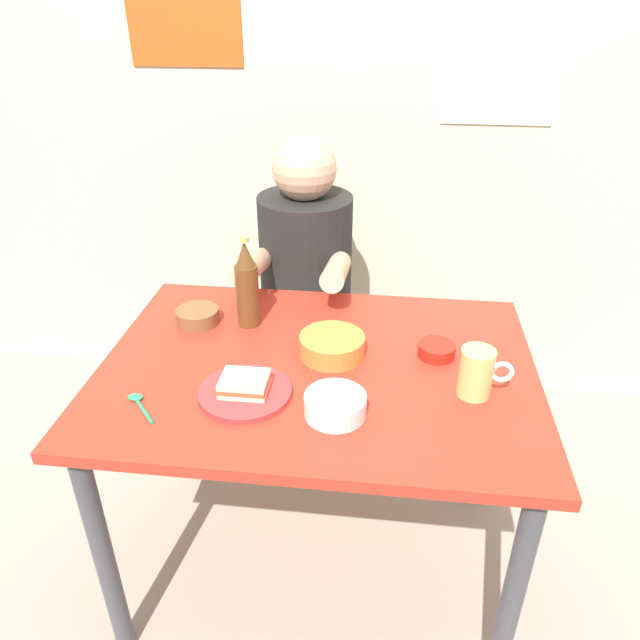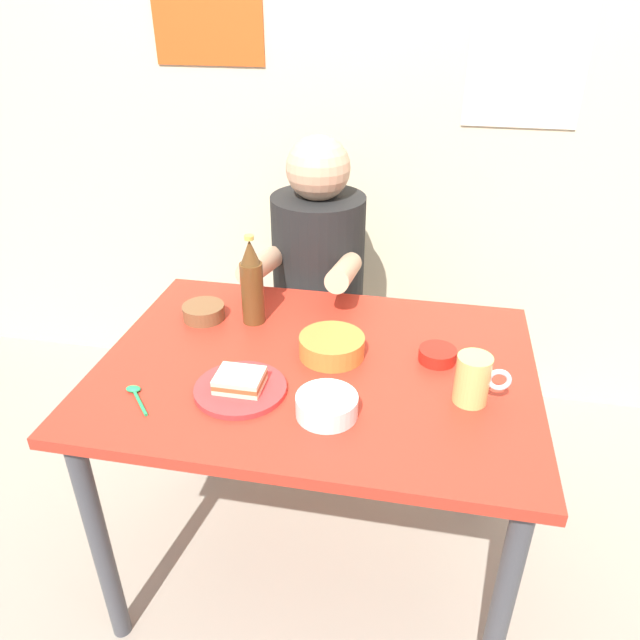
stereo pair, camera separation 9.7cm
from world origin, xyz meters
name	(u,v)px [view 2 (the right image)]	position (x,y,z in m)	size (l,w,h in m)	color
ground_plane	(317,558)	(0.00, 0.00, 0.00)	(6.00, 6.00, 0.00)	gray
wall_back	(373,73)	(0.00, 1.05, 1.30)	(4.40, 0.09, 2.60)	beige
dining_table	(316,393)	(0.00, 0.00, 0.65)	(1.10, 0.80, 0.74)	#B72D1E
stool	(318,355)	(-0.12, 0.63, 0.35)	(0.34, 0.34, 0.45)	#4C4C51
person_seated	(318,255)	(-0.12, 0.62, 0.77)	(0.33, 0.56, 0.72)	black
plate_orange	(240,389)	(-0.15, -0.15, 0.75)	(0.22, 0.22, 0.01)	red
sandwich	(240,380)	(-0.15, -0.15, 0.77)	(0.11, 0.09, 0.04)	beige
beer_mug	(474,379)	(0.38, -0.08, 0.80)	(0.13, 0.08, 0.12)	#D1BC66
beer_bottle	(252,284)	(-0.22, 0.18, 0.86)	(0.06, 0.06, 0.26)	#593819
rice_bowl_white	(327,405)	(0.06, -0.20, 0.77)	(0.14, 0.14, 0.05)	silver
soup_bowl_orange	(332,345)	(0.03, 0.05, 0.77)	(0.17, 0.17, 0.05)	orange
sambal_bowl_red	(437,354)	(0.30, 0.07, 0.76)	(0.10, 0.10, 0.03)	#B21E14
condiment_bowl_brown	(204,311)	(-0.36, 0.17, 0.76)	(0.12, 0.12, 0.04)	brown
spoon	(136,394)	(-0.39, -0.21, 0.75)	(0.09, 0.10, 0.01)	#26A559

